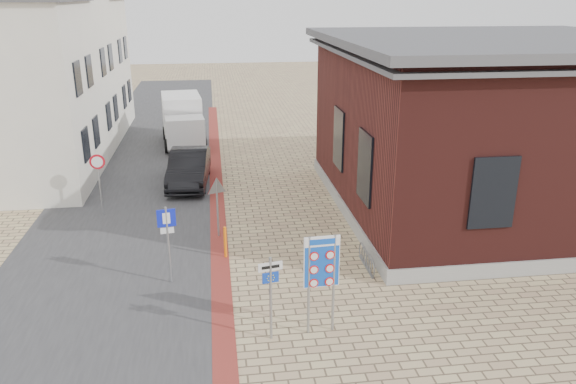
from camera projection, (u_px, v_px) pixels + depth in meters
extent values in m
plane|color=tan|center=(295.00, 309.00, 15.62)|extent=(120.00, 120.00, 0.00)
cube|color=#38383A|center=(147.00, 164.00, 28.93)|extent=(7.00, 60.00, 0.02)
cube|color=maroon|center=(217.00, 193.00, 24.70)|extent=(0.60, 40.00, 0.02)
cube|color=gray|center=(485.00, 199.00, 23.22)|extent=(12.15, 12.15, 0.50)
cube|color=#481917|center=(494.00, 122.00, 22.14)|extent=(12.00, 12.00, 6.00)
cube|color=#4D4E52|center=(505.00, 40.00, 21.09)|extent=(13.00, 13.00, 0.30)
cube|color=#4D4E52|center=(503.00, 51.00, 21.23)|extent=(12.70, 12.70, 0.15)
cube|color=black|center=(365.00, 167.00, 18.80)|extent=(0.12, 1.60, 2.40)
cube|color=black|center=(339.00, 138.00, 22.54)|extent=(0.12, 1.60, 2.40)
cube|color=black|center=(493.00, 193.00, 16.37)|extent=(1.40, 0.12, 2.20)
cube|color=white|center=(1.00, 100.00, 24.10)|extent=(7.00, 6.00, 8.00)
cube|color=black|center=(86.00, 144.00, 24.02)|extent=(0.10, 1.10, 1.40)
cube|color=black|center=(96.00, 132.00, 26.27)|extent=(0.10, 1.10, 1.40)
cube|color=black|center=(77.00, 78.00, 23.09)|extent=(0.10, 1.10, 1.40)
cube|color=black|center=(89.00, 71.00, 25.34)|extent=(0.10, 1.10, 1.40)
cube|color=white|center=(39.00, 72.00, 29.57)|extent=(7.00, 6.00, 8.80)
cube|color=black|center=(109.00, 116.00, 29.63)|extent=(0.10, 1.10, 1.40)
cube|color=black|center=(115.00, 107.00, 31.87)|extent=(0.10, 1.10, 1.40)
cube|color=black|center=(103.00, 62.00, 28.70)|extent=(0.10, 1.10, 1.40)
cube|color=black|center=(110.00, 57.00, 30.94)|extent=(0.10, 1.10, 1.40)
cube|color=white|center=(67.00, 66.00, 35.31)|extent=(7.00, 6.00, 8.00)
cube|color=black|center=(124.00, 97.00, 35.24)|extent=(0.10, 1.10, 1.40)
cube|color=black|center=(129.00, 91.00, 37.48)|extent=(0.10, 1.10, 1.40)
cube|color=black|center=(120.00, 51.00, 34.31)|extent=(0.10, 1.10, 1.40)
cube|color=black|center=(125.00, 47.00, 36.55)|extent=(0.10, 1.10, 1.40)
torus|color=slate|center=(372.00, 268.00, 17.36)|extent=(0.04, 0.60, 0.60)
torus|color=slate|center=(369.00, 263.00, 17.64)|extent=(0.04, 0.60, 0.60)
torus|color=slate|center=(367.00, 259.00, 17.92)|extent=(0.04, 0.60, 0.60)
torus|color=slate|center=(364.00, 255.00, 18.20)|extent=(0.04, 0.60, 0.60)
torus|color=slate|center=(362.00, 251.00, 18.48)|extent=(0.04, 0.60, 0.60)
cube|color=slate|center=(366.00, 266.00, 18.01)|extent=(0.08, 1.60, 0.04)
imported|color=black|center=(189.00, 168.00, 25.65)|extent=(1.98, 4.89, 1.58)
cube|color=slate|center=(184.00, 138.00, 32.48)|extent=(2.56, 5.43, 0.24)
cube|color=white|center=(185.00, 132.00, 30.52)|extent=(2.20, 1.85, 1.56)
cube|color=black|center=(186.00, 129.00, 29.76)|extent=(1.85, 0.26, 0.78)
cube|color=white|center=(182.00, 113.00, 32.86)|extent=(2.48, 3.70, 2.14)
cylinder|color=black|center=(167.00, 146.00, 30.84)|extent=(0.32, 0.80, 0.78)
cylinder|color=black|center=(204.00, 144.00, 31.29)|extent=(0.32, 0.80, 0.78)
cylinder|color=black|center=(165.00, 133.00, 33.69)|extent=(0.32, 0.80, 0.78)
cylinder|color=black|center=(199.00, 131.00, 34.14)|extent=(0.32, 0.80, 0.78)
cylinder|color=gray|center=(309.00, 286.00, 14.09)|extent=(0.07, 0.07, 2.69)
cylinder|color=gray|center=(334.00, 284.00, 14.21)|extent=(0.07, 0.07, 2.69)
cube|color=white|center=(322.00, 262.00, 13.94)|extent=(0.92, 0.10, 1.38)
cube|color=blue|center=(322.00, 262.00, 13.94)|extent=(0.88, 0.10, 1.34)
cube|color=white|center=(322.00, 241.00, 13.75)|extent=(0.88, 0.11, 0.26)
cylinder|color=gray|center=(271.00, 299.00, 13.91)|extent=(0.07, 0.07, 2.27)
cube|color=silver|center=(270.00, 267.00, 13.62)|extent=(0.61, 0.15, 0.22)
cube|color=#0F38B7|center=(270.00, 278.00, 13.71)|extent=(0.42, 0.12, 0.28)
cylinder|color=gray|center=(168.00, 246.00, 16.63)|extent=(0.07, 0.07, 2.46)
cube|color=#101DC2|center=(166.00, 218.00, 16.34)|extent=(0.54, 0.13, 0.54)
cube|color=white|center=(167.00, 230.00, 16.47)|extent=(0.39, 0.10, 0.18)
cylinder|color=gray|center=(218.00, 209.00, 19.94)|extent=(0.07, 0.07, 2.15)
cylinder|color=gray|center=(100.00, 185.00, 21.85)|extent=(0.07, 0.07, 2.49)
cylinder|color=#B80D1B|center=(97.00, 162.00, 21.53)|extent=(0.59, 0.06, 0.59)
cylinder|color=orange|center=(225.00, 242.00, 18.49)|extent=(0.10, 0.10, 1.10)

